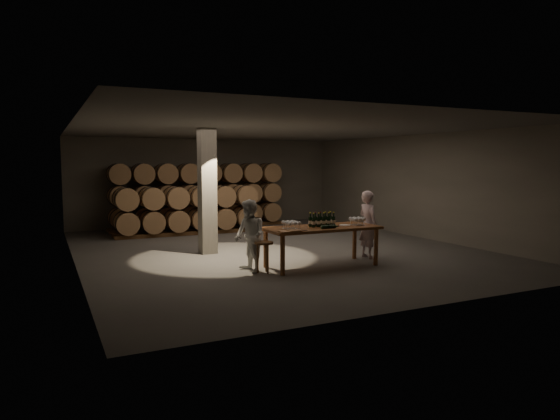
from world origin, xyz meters
name	(u,v)px	position (x,y,z in m)	size (l,w,h in m)	color
room	(207,191)	(-1.80, 0.20, 1.60)	(12.00, 12.00, 12.00)	#53514E
tasting_table	(322,231)	(0.00, -2.50, 0.80)	(2.60, 1.10, 0.90)	brown
barrel_stack_back	(198,194)	(-0.57, 5.20, 1.20)	(6.26, 0.95, 2.31)	brown
barrel_stack_front	(188,209)	(-1.35, 3.80, 0.83)	(4.70, 0.95, 1.57)	brown
bottle_cluster	(322,221)	(0.04, -2.44, 1.02)	(0.60, 0.23, 0.32)	black
lying_bottles	(329,227)	(-0.01, -2.82, 0.94)	(0.45, 0.08, 0.08)	black
glass_cluster_left	(291,223)	(-0.78, -2.55, 1.03)	(0.31, 0.42, 0.18)	silver
glass_cluster_right	(357,219)	(0.90, -2.58, 1.03)	(0.31, 0.31, 0.18)	silver
plate	(345,225)	(0.58, -2.55, 0.91)	(0.25, 0.25, 0.01)	white
notebook_near	(294,231)	(-0.91, -2.92, 0.92)	(0.27, 0.22, 0.03)	#966136
notebook_corner	(284,232)	(-1.14, -2.93, 0.91)	(0.20, 0.25, 0.02)	#966136
pen	(305,230)	(-0.66, -2.92, 0.91)	(0.01, 0.01, 0.15)	black
stool	(264,247)	(-1.44, -2.55, 0.54)	(0.40, 0.40, 0.66)	brown
person_man	(368,224)	(1.54, -2.11, 0.83)	(0.60, 0.40, 1.65)	beige
person_woman	(250,236)	(-1.67, -2.33, 0.78)	(0.75, 0.59, 1.55)	white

